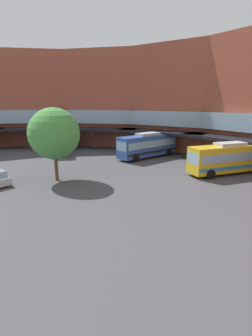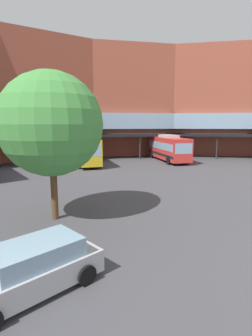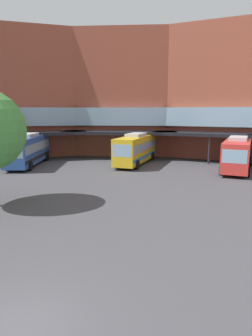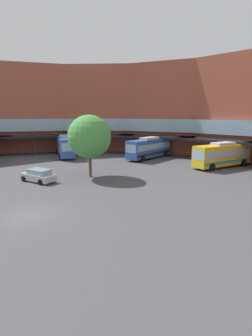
{
  "view_description": "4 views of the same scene",
  "coord_description": "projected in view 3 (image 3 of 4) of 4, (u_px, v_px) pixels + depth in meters",
  "views": [
    {
      "loc": [
        19.83,
        1.52,
        8.34
      ],
      "look_at": [
        0.11,
        15.79,
        2.17
      ],
      "focal_mm": 28.08,
      "sensor_mm": 36.0,
      "label": 1
    },
    {
      "loc": [
        -10.58,
        -2.04,
        5.1
      ],
      "look_at": [
        -0.34,
        14.65,
        1.79
      ],
      "focal_mm": 27.71,
      "sensor_mm": 36.0,
      "label": 2
    },
    {
      "loc": [
        3.73,
        -7.64,
        6.31
      ],
      "look_at": [
        2.51,
        10.24,
        2.98
      ],
      "focal_mm": 32.68,
      "sensor_mm": 36.0,
      "label": 3
    },
    {
      "loc": [
        18.98,
        -8.2,
        7.98
      ],
      "look_at": [
        -0.77,
        11.85,
        1.98
      ],
      "focal_mm": 27.72,
      "sensor_mm": 36.0,
      "label": 4
    }
  ],
  "objects": [
    {
      "name": "station_building",
      "position": [
        110.0,
        91.0,
        30.32
      ],
      "size": [
        83.65,
        45.11,
        17.51
      ],
      "color": "#9E4C38",
      "rests_on": "ground"
    },
    {
      "name": "bus_4",
      "position": [
        237.0,
        153.0,
        33.03
      ],
      "size": [
        5.69,
        10.35,
        3.64
      ],
      "rotation": [
        0.0,
        0.0,
        4.38
      ],
      "color": "red",
      "rests_on": "ground"
    },
    {
      "name": "bus_0",
      "position": [
        136.0,
        149.0,
        36.93
      ],
      "size": [
        4.98,
        10.37,
        3.72
      ],
      "rotation": [
        0.0,
        0.0,
        4.45
      ],
      "color": "gold",
      "rests_on": "ground"
    },
    {
      "name": "bus_5",
      "position": [
        28.0,
        149.0,
        36.05
      ],
      "size": [
        3.28,
        10.46,
        3.77
      ],
      "rotation": [
        0.0,
        0.0,
        4.78
      ],
      "color": "#2D519E",
      "rests_on": "ground"
    },
    {
      "name": "ground_plane",
      "position": [
        16.0,
        331.0,
        8.9
      ],
      "size": [
        126.42,
        126.42,
        0.0
      ],
      "primitive_type": "plane",
      "color": "#47474C"
    }
  ]
}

